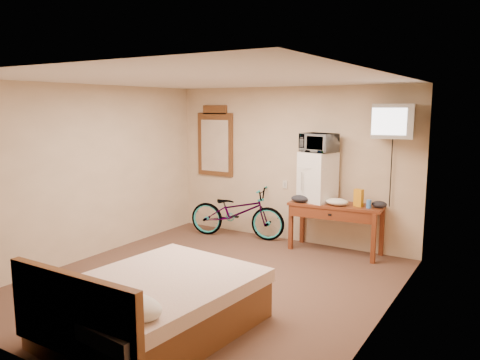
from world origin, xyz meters
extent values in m
plane|color=#4D3426|center=(0.00, 0.00, 0.00)|extent=(4.60, 4.60, 0.00)
plane|color=silver|center=(0.00, 0.00, 2.50)|extent=(4.60, 4.60, 0.00)
cube|color=beige|center=(0.00, 2.30, 1.25)|extent=(4.20, 0.04, 2.50)
cube|color=beige|center=(0.00, -2.30, 1.25)|extent=(4.20, 0.04, 2.50)
cube|color=beige|center=(-2.10, 0.00, 1.25)|extent=(0.04, 4.60, 2.50)
cube|color=beige|center=(2.10, 0.00, 1.25)|extent=(0.04, 4.60, 2.50)
cube|color=silver|center=(-0.08, 2.29, 0.92)|extent=(0.08, 0.01, 0.13)
cube|color=maroon|center=(0.89, 2.04, 0.73)|extent=(1.42, 0.65, 0.04)
cube|color=maroon|center=(0.25, 1.83, 0.35)|extent=(0.06, 0.06, 0.71)
cube|color=maroon|center=(1.53, 1.83, 0.35)|extent=(0.06, 0.06, 0.71)
cube|color=maroon|center=(0.25, 2.25, 0.35)|extent=(0.06, 0.06, 0.71)
cube|color=maroon|center=(1.53, 2.25, 0.35)|extent=(0.06, 0.06, 0.71)
cube|color=maroon|center=(0.89, 1.81, 0.63)|extent=(1.25, 0.15, 0.16)
cube|color=black|center=(0.89, 1.79, 0.63)|extent=(0.05, 0.02, 0.03)
cube|color=white|center=(0.58, 2.05, 1.13)|extent=(0.57, 0.55, 0.76)
cube|color=#A9AAA4|center=(0.58, 1.83, 1.28)|extent=(0.46, 0.01, 0.00)
cylinder|color=#A9AAA4|center=(0.42, 1.83, 1.08)|extent=(0.02, 0.02, 0.27)
imported|color=white|center=(0.58, 2.05, 1.65)|extent=(0.59, 0.47, 0.28)
cube|color=orange|center=(1.23, 2.02, 0.88)|extent=(0.14, 0.11, 0.26)
cylinder|color=#3E7DD5|center=(1.39, 1.99, 0.81)|extent=(0.07, 0.07, 0.12)
ellipsoid|color=silver|center=(0.94, 1.94, 0.80)|extent=(0.33, 0.26, 0.10)
ellipsoid|color=black|center=(0.38, 1.86, 0.80)|extent=(0.29, 0.21, 0.11)
ellipsoid|color=black|center=(1.52, 2.09, 0.80)|extent=(0.22, 0.18, 0.10)
cube|color=black|center=(1.67, 2.28, 1.88)|extent=(0.14, 0.02, 0.14)
cylinder|color=black|center=(1.67, 2.24, 1.88)|extent=(0.05, 0.30, 0.05)
cube|color=#A9AAA4|center=(1.67, 2.02, 1.99)|extent=(0.60, 0.53, 0.47)
cube|color=white|center=(1.67, 1.79, 1.99)|extent=(0.44, 0.09, 0.36)
cube|color=black|center=(1.67, 2.25, 1.99)|extent=(0.33, 0.07, 0.29)
cube|color=brown|center=(-1.46, 2.27, 1.52)|extent=(0.73, 0.04, 1.11)
cube|color=brown|center=(-1.46, 2.27, 2.13)|extent=(0.49, 0.04, 0.15)
cube|color=white|center=(-1.46, 2.25, 1.50)|extent=(0.57, 0.01, 0.91)
imported|color=black|center=(-0.80, 1.95, 0.43)|extent=(1.73, 0.92, 0.87)
cube|color=brown|center=(0.28, -1.30, 0.20)|extent=(1.63, 2.07, 0.40)
cube|color=beige|center=(0.28, -1.30, 0.45)|extent=(1.67, 2.11, 0.14)
cube|color=brown|center=(0.28, -2.26, 0.55)|extent=(1.46, 0.08, 0.70)
ellipsoid|color=silver|center=(-0.06, -1.95, 0.58)|extent=(0.57, 0.35, 0.20)
ellipsoid|color=silver|center=(0.62, -1.95, 0.58)|extent=(0.57, 0.35, 0.20)
camera|label=1|loc=(3.25, -4.55, 2.20)|focal=35.00mm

